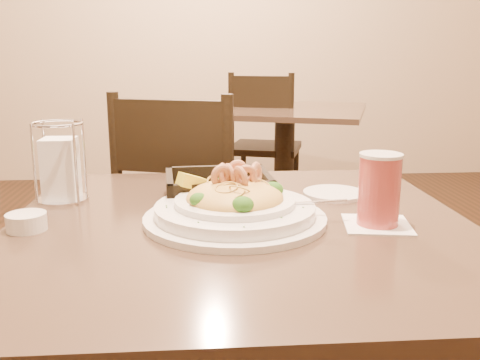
{
  "coord_description": "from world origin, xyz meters",
  "views": [
    {
      "loc": [
        -0.08,
        -0.99,
        1.05
      ],
      "look_at": [
        0.0,
        0.02,
        0.81
      ],
      "focal_mm": 40.0,
      "sensor_mm": 36.0,
      "label": 1
    }
  ],
  "objects": [
    {
      "name": "background_table",
      "position": [
        0.43,
        2.15,
        0.5
      ],
      "size": [
        1.15,
        1.15,
        0.73
      ],
      "rotation": [
        0.0,
        0.0,
        -0.34
      ],
      "color": "black",
      "rests_on": "ground"
    },
    {
      "name": "main_table",
      "position": [
        0.0,
        0.0,
        0.5
      ],
      "size": [
        0.9,
        0.9,
        0.73
      ],
      "color": "black",
      "rests_on": "ground"
    },
    {
      "name": "side_plate",
      "position": [
        0.23,
        0.18,
        0.73
      ],
      "size": [
        0.18,
        0.18,
        0.01
      ],
      "primitive_type": "cylinder",
      "rotation": [
        0.0,
        0.0,
        0.32
      ],
      "color": "white",
      "rests_on": "main_table"
    },
    {
      "name": "butter_ramekin",
      "position": [
        -0.4,
        -0.02,
        0.74
      ],
      "size": [
        0.09,
        0.09,
        0.03
      ],
      "primitive_type": "cylinder",
      "rotation": [
        0.0,
        0.0,
        -0.32
      ],
      "color": "white",
      "rests_on": "main_table"
    },
    {
      "name": "dining_chair_far",
      "position": [
        0.33,
        2.31,
        0.5
      ],
      "size": [
        0.52,
        0.52,
        0.93
      ],
      "rotation": [
        0.0,
        0.0,
        2.85
      ],
      "color": "black",
      "rests_on": "ground"
    },
    {
      "name": "napkin_caddy",
      "position": [
        -0.38,
        0.19,
        0.8
      ],
      "size": [
        0.11,
        0.11,
        0.18
      ],
      "rotation": [
        0.0,
        0.0,
        -0.01
      ],
      "color": "silver",
      "rests_on": "main_table"
    },
    {
      "name": "pasta_bowl",
      "position": [
        -0.01,
        0.0,
        0.76
      ],
      "size": [
        0.39,
        0.36,
        0.11
      ],
      "rotation": [
        0.0,
        0.0,
        -0.23
      ],
      "color": "white",
      "rests_on": "main_table"
    },
    {
      "name": "bread_basket",
      "position": [
        -0.04,
        0.15,
        0.75
      ],
      "size": [
        0.24,
        0.2,
        0.06
      ],
      "rotation": [
        0.0,
        0.0,
        0.07
      ],
      "color": "black",
      "rests_on": "main_table"
    },
    {
      "name": "drink_glass",
      "position": [
        0.26,
        -0.04,
        0.79
      ],
      "size": [
        0.14,
        0.14,
        0.14
      ],
      "rotation": [
        0.0,
        0.0,
        -0.16
      ],
      "color": "white",
      "rests_on": "main_table"
    },
    {
      "name": "dining_chair_near",
      "position": [
        -0.13,
        0.74,
        0.5
      ],
      "size": [
        0.53,
        0.53,
        0.93
      ],
      "rotation": [
        0.0,
        0.0,
        2.83
      ],
      "color": "black",
      "rests_on": "ground"
    }
  ]
}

